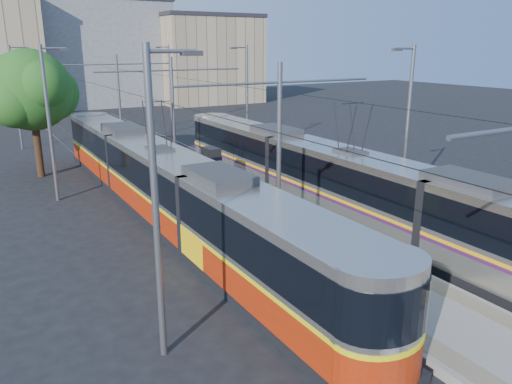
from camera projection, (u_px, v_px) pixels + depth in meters
ground at (419, 314)px, 15.34m from camera, size 160.00×160.00×0.00m
platform at (195, 183)px, 29.36m from camera, size 4.00×50.00×0.30m
tactile_strip_left at (172, 184)px, 28.61m from camera, size 0.70×50.00×0.01m
tactile_strip_right at (217, 177)px, 30.02m from camera, size 0.70×50.00×0.01m
rails at (195, 185)px, 29.40m from camera, size 8.71×70.00×0.03m
tram_left at (162, 183)px, 23.52m from camera, size 2.43×30.68×5.50m
tram_right at (349, 183)px, 22.88m from camera, size 2.43×31.08×5.50m
catenary at (214, 114)px, 25.77m from camera, size 9.20×70.00×7.00m
street_lamps at (167, 107)px, 31.53m from camera, size 15.18×38.22×8.00m
shelter at (212, 169)px, 26.58m from camera, size 0.75×1.15×2.46m
tree at (36, 91)px, 30.28m from camera, size 5.37×4.96×7.80m
building_centre at (96, 52)px, 69.21m from camera, size 18.36×14.28×14.07m
building_right at (206, 59)px, 71.32m from camera, size 14.28×10.20×12.17m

